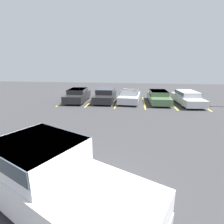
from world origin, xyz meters
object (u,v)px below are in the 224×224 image
(parked_sedan_c, at_px, (130,96))
(parked_sedan_a, at_px, (78,95))
(parked_sedan_d, at_px, (158,96))
(wheel_stop_curb, at_px, (110,95))
(parked_sedan_e, at_px, (187,97))
(parked_sedan_b, at_px, (105,95))
(pickup_truck, at_px, (48,176))

(parked_sedan_c, bearing_deg, parked_sedan_a, -82.92)
(parked_sedan_d, xyz_separation_m, wheel_stop_curb, (-5.24, 3.29, -0.56))
(parked_sedan_d, bearing_deg, parked_sedan_e, 80.81)
(parked_sedan_d, height_order, wheel_stop_curb, parked_sedan_d)
(parked_sedan_b, height_order, parked_sedan_d, parked_sedan_b)
(parked_sedan_a, height_order, parked_sedan_b, parked_sedan_b)
(parked_sedan_e, bearing_deg, parked_sedan_d, -102.40)
(parked_sedan_c, distance_m, wheel_stop_curb, 4.23)
(wheel_stop_curb, bearing_deg, parked_sedan_a, -127.23)
(parked_sedan_a, xyz_separation_m, wheel_stop_curb, (2.76, 3.64, -0.60))
(pickup_truck, xyz_separation_m, wheel_stop_curb, (-0.70, 16.77, -0.85))
(parked_sedan_a, bearing_deg, pickup_truck, 11.91)
(parked_sedan_e, bearing_deg, parked_sedan_a, -94.78)
(parked_sedan_a, bearing_deg, parked_sedan_c, 89.91)
(parked_sedan_a, distance_m, parked_sedan_d, 8.01)
(parked_sedan_b, relative_size, parked_sedan_d, 1.00)
(parked_sedan_c, relative_size, parked_sedan_d, 0.93)
(parked_sedan_a, distance_m, wheel_stop_curb, 4.61)
(parked_sedan_a, xyz_separation_m, parked_sedan_d, (8.00, 0.35, -0.04))
(pickup_truck, height_order, parked_sedan_e, pickup_truck)
(pickup_truck, xyz_separation_m, parked_sedan_a, (-3.46, 13.13, -0.25))
(parked_sedan_b, xyz_separation_m, parked_sedan_d, (5.21, -0.01, -0.05))
(parked_sedan_d, distance_m, wheel_stop_curb, 6.21)
(parked_sedan_d, relative_size, parked_sedan_e, 0.96)
(parked_sedan_c, distance_m, parked_sedan_e, 5.37)
(parked_sedan_b, distance_m, parked_sedan_d, 5.21)
(parked_sedan_a, distance_m, parked_sedan_b, 2.81)
(parked_sedan_e, bearing_deg, pickup_truck, -33.29)
(parked_sedan_b, distance_m, wheel_stop_curb, 3.33)
(parked_sedan_b, height_order, parked_sedan_c, parked_sedan_b)
(parked_sedan_e, relative_size, wheel_stop_curb, 2.87)
(parked_sedan_a, bearing_deg, parked_sedan_b, 94.48)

